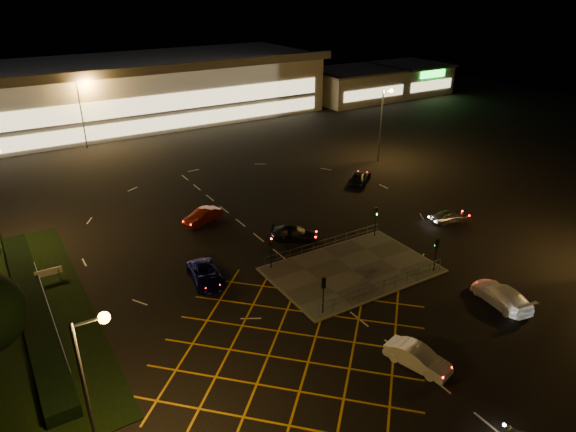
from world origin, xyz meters
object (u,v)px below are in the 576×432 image
signal_sw (323,288)px  car_far_dkgrey (295,233)px  car_approach_white (502,295)px  signal_nw (271,246)px  car_east_grey (359,177)px  car_circ_red (202,216)px  car_right_silver (449,216)px  car_queue_white (418,357)px  signal_se (436,248)px  car_left_blue (206,274)px  signal_ne (376,215)px

signal_sw → car_far_dkgrey: 12.78m
signal_sw → car_far_dkgrey: (4.86, 11.70, -1.68)m
signal_sw → car_approach_white: bearing=154.1°
signal_nw → car_east_grey: size_ratio=0.64×
signal_sw → car_circ_red: signal_sw is taller
car_right_silver → car_circ_red: (-22.37, 13.67, 0.07)m
car_queue_white → signal_se: bearing=22.5°
car_left_blue → car_east_grey: (26.11, 11.67, -0.04)m
signal_ne → car_circ_red: (-13.39, 12.17, -1.63)m
car_queue_white → car_far_dkgrey: 20.03m
car_right_silver → car_left_blue: bearing=97.2°
car_left_blue → car_right_silver: 26.90m
car_left_blue → car_right_silver: (26.78, -2.58, -0.05)m
car_left_blue → car_circ_red: size_ratio=1.16×
car_queue_white → car_left_blue: size_ratio=0.87×
signal_ne → car_circ_red: 18.17m
car_queue_white → car_east_grey: 34.20m
signal_nw → car_approach_white: bearing=-47.8°
car_left_blue → signal_ne: bearing=4.3°
signal_nw → car_circ_red: size_ratio=0.71×
signal_se → car_east_grey: 22.41m
signal_nw → car_far_dkgrey: signal_nw is taller
car_left_blue → car_east_grey: bearing=31.9°
signal_ne → car_far_dkgrey: 8.22m
signal_nw → signal_ne: size_ratio=1.00×
signal_sw → car_right_silver: 22.03m
signal_ne → car_queue_white: 19.05m
signal_nw → car_east_grey: signal_nw is taller
car_approach_white → signal_se: bearing=-72.5°
car_queue_white → car_circ_red: bearing=80.3°
car_right_silver → signal_ne: bearing=93.3°
signal_nw → car_left_blue: bearing=169.4°
car_right_silver → car_approach_white: size_ratio=0.72×
car_far_dkgrey → car_east_grey: size_ratio=0.97×
signal_ne → car_far_dkgrey: bearing=152.5°
signal_ne → car_approach_white: 14.39m
signal_sw → car_approach_white: (12.92, -6.28, -1.58)m
signal_nw → car_far_dkgrey: bearing=37.4°
signal_sw → signal_nw: size_ratio=1.00×
car_left_blue → car_queue_white: bearing=-57.9°
car_approach_white → signal_nw: bearing=-38.7°
car_far_dkgrey → car_circ_red: 10.51m
signal_se → car_approach_white: 6.54m
signal_sw → car_queue_white: bearing=103.7°
car_right_silver → car_east_grey: bearing=15.4°
signal_sw → signal_se: size_ratio=1.00×
car_approach_white → car_queue_white: bearing=18.7°
signal_se → car_queue_white: (-10.02, -8.13, -1.63)m
signal_ne → signal_sw: bearing=-146.4°
signal_se → car_east_grey: signal_se is taller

